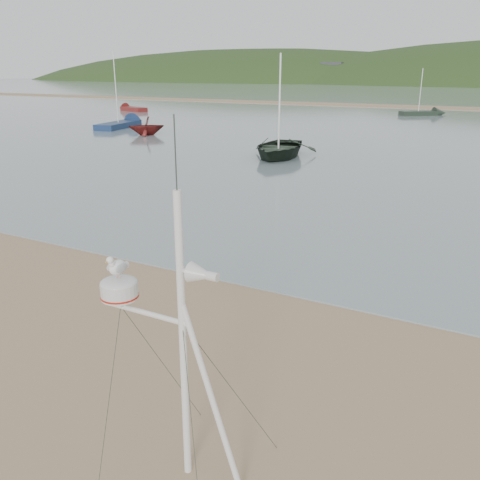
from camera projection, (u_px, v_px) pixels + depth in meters
The scene contains 8 objects.
ground at pixel (85, 351), 9.37m from camera, with size 560.00×560.00×0.00m, color #8C6F51.
sandbar at pixel (470, 109), 67.63m from camera, with size 560.00×7.00×0.07m, color #8C6F51.
mast_rig at pixel (179, 400), 6.20m from camera, with size 2.00×2.13×4.51m.
boat_dark at pixel (279, 110), 29.14m from camera, with size 3.87×1.12×5.42m, color black.
boat_red at pixel (146, 117), 39.92m from camera, with size 2.36×1.44×2.73m, color maroon.
dinghy_red_far at pixel (128, 109), 64.85m from camera, with size 5.80×3.11×1.38m.
sailboat_dark_mid at pixel (429, 113), 57.94m from camera, with size 5.14×4.46×5.52m.
sailboat_blue_near at pixel (129, 123), 46.96m from camera, with size 3.16×7.39×7.13m.
Camera 1 is at (6.45, -5.86, 4.91)m, focal length 38.00 mm.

